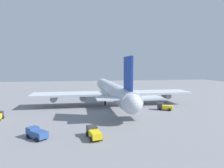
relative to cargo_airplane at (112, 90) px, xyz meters
name	(u,v)px	position (x,y,z in m)	size (l,w,h in m)	color
ground_plane	(112,104)	(0.48, 0.00, -5.35)	(257.36, 257.36, 0.00)	gray
cargo_airplane	(112,90)	(0.00, 0.00, 0.00)	(64.34, 59.76, 17.45)	silver
maintenance_van	(94,133)	(-36.81, 10.47, -4.18)	(5.59, 3.22, 2.19)	#333338
catering_truck	(164,107)	(-14.08, -15.41, -4.22)	(4.36, 5.34, 2.31)	#333338
baggage_tug	(37,133)	(-34.92, 22.02, -4.24)	(5.09, 4.96, 2.12)	#2D5193
safety_cone_nose	(99,93)	(29.44, 1.70, -4.99)	(0.51, 0.51, 0.73)	orange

